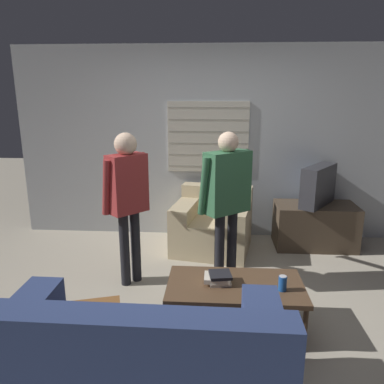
{
  "coord_description": "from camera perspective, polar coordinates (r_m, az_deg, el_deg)",
  "views": [
    {
      "loc": [
        0.08,
        -3.0,
        1.94
      ],
      "look_at": [
        -0.15,
        0.54,
        1.0
      ],
      "focal_mm": 35.0,
      "sensor_mm": 36.0,
      "label": 1
    }
  ],
  "objects": [
    {
      "name": "ground_plane",
      "position": [
        3.58,
        1.87,
        -18.02
      ],
      "size": [
        16.0,
        16.0,
        0.0
      ],
      "primitive_type": "plane",
      "color": "#B2A893"
    },
    {
      "name": "wall_back",
      "position": [
        5.08,
        2.72,
        7.33
      ],
      "size": [
        5.2,
        0.08,
        2.55
      ],
      "color": "#ADB2B7",
      "rests_on": "ground_plane"
    },
    {
      "name": "couch_blue",
      "position": [
        2.53,
        -8.28,
        -24.93
      ],
      "size": [
        1.78,
        0.9,
        0.88
      ],
      "rotation": [
        0.0,
        0.0,
        -0.01
      ],
      "color": "navy",
      "rests_on": "ground_plane"
    },
    {
      "name": "armchair_beige",
      "position": [
        4.77,
        3.17,
        -5.09
      ],
      "size": [
        1.05,
        0.98,
        0.77
      ],
      "rotation": [
        0.0,
        0.0,
        2.96
      ],
      "color": "#C6B289",
      "rests_on": "ground_plane"
    },
    {
      "name": "coffee_table",
      "position": [
        3.22,
        6.6,
        -14.31
      ],
      "size": [
        1.13,
        0.6,
        0.42
      ],
      "color": "brown",
      "rests_on": "ground_plane"
    },
    {
      "name": "tv_stand",
      "position": [
        5.1,
        18.19,
        -4.9
      ],
      "size": [
        1.01,
        0.53,
        0.57
      ],
      "color": "#4C3D2D",
      "rests_on": "ground_plane"
    },
    {
      "name": "tv",
      "position": [
        4.95,
        18.66,
        0.95
      ],
      "size": [
        0.56,
        0.67,
        0.5
      ],
      "rotation": [
        0.0,
        0.0,
        4.09
      ],
      "color": "#2D2D33",
      "rests_on": "tv_stand"
    },
    {
      "name": "person_left_standing",
      "position": [
        3.79,
        -9.86,
        0.11
      ],
      "size": [
        0.46,
        0.72,
        1.58
      ],
      "rotation": [
        0.0,
        0.0,
        0.81
      ],
      "color": "black",
      "rests_on": "ground_plane"
    },
    {
      "name": "person_right_standing",
      "position": [
        3.67,
        5.25,
        0.12
      ],
      "size": [
        0.54,
        0.84,
        1.59
      ],
      "rotation": [
        0.0,
        0.0,
        0.67
      ],
      "color": "black",
      "rests_on": "ground_plane"
    },
    {
      "name": "book_stack",
      "position": [
        3.18,
        4.08,
        -12.92
      ],
      "size": [
        0.23,
        0.2,
        0.09
      ],
      "color": "beige",
      "rests_on": "coffee_table"
    },
    {
      "name": "soda_can",
      "position": [
        3.14,
        13.63,
        -13.36
      ],
      "size": [
        0.07,
        0.07,
        0.13
      ],
      "color": "#194C9E",
      "rests_on": "coffee_table"
    },
    {
      "name": "spare_remote",
      "position": [
        3.31,
        4.18,
        -12.36
      ],
      "size": [
        0.07,
        0.14,
        0.02
      ],
      "rotation": [
        0.0,
        0.0,
        -0.26
      ],
      "color": "white",
      "rests_on": "coffee_table"
    }
  ]
}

